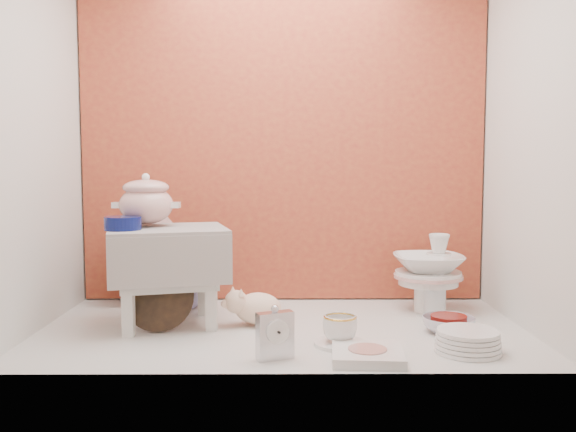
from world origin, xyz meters
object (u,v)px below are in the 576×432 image
(gold_rim_teacup, at_px, (340,328))
(dinner_plate_stack, at_px, (468,341))
(step_stool, at_px, (168,277))
(blue_white_vase, at_px, (180,279))
(mantel_clock, at_px, (275,332))
(porcelain_tower, at_px, (428,273))
(plush_pig, at_px, (258,308))
(floral_platter, at_px, (159,256))
(crystal_bowl, at_px, (448,325))
(soup_tureen, at_px, (146,200))

(gold_rim_teacup, bearing_deg, dinner_plate_stack, -10.75)
(step_stool, bearing_deg, blue_white_vase, 76.06)
(mantel_clock, xyz_separation_m, porcelain_tower, (0.63, 0.62, 0.08))
(blue_white_vase, height_order, plush_pig, blue_white_vase)
(dinner_plate_stack, xyz_separation_m, porcelain_tower, (-0.00, 0.55, 0.13))
(mantel_clock, bearing_deg, plush_pig, 76.27)
(dinner_plate_stack, bearing_deg, gold_rim_teacup, 169.25)
(floral_platter, bearing_deg, blue_white_vase, -39.41)
(floral_platter, relative_size, blue_white_vase, 1.72)
(mantel_clock, height_order, dinner_plate_stack, mantel_clock)
(plush_pig, bearing_deg, step_stool, -172.54)
(floral_platter, relative_size, mantel_clock, 2.51)
(blue_white_vase, relative_size, plush_pig, 1.10)
(plush_pig, relative_size, dinner_plate_stack, 1.05)
(step_stool, bearing_deg, floral_platter, 92.16)
(floral_platter, distance_m, gold_rim_teacup, 0.99)
(plush_pig, xyz_separation_m, porcelain_tower, (0.70, 0.22, 0.10))
(step_stool, xyz_separation_m, crystal_bowl, (1.04, -0.11, -0.16))
(step_stool, relative_size, porcelain_tower, 1.32)
(floral_platter, relative_size, gold_rim_teacup, 3.66)
(step_stool, bearing_deg, dinner_plate_stack, -32.87)
(soup_tureen, xyz_separation_m, gold_rim_teacup, (0.72, -0.32, -0.42))
(dinner_plate_stack, relative_size, crystal_bowl, 1.15)
(mantel_clock, bearing_deg, soup_tureen, 113.72)
(blue_white_vase, height_order, porcelain_tower, porcelain_tower)
(step_stool, xyz_separation_m, gold_rim_teacup, (0.63, -0.27, -0.13))
(floral_platter, bearing_deg, porcelain_tower, -8.05)
(mantel_clock, bearing_deg, floral_platter, 100.15)
(soup_tureen, height_order, porcelain_tower, soup_tureen)
(step_stool, relative_size, blue_white_vase, 1.74)
(gold_rim_teacup, bearing_deg, plush_pig, 137.95)
(step_stool, distance_m, mantel_clock, 0.59)
(blue_white_vase, bearing_deg, soup_tureen, -110.17)
(gold_rim_teacup, bearing_deg, floral_platter, 139.26)
(step_stool, distance_m, porcelain_tower, 1.06)
(soup_tureen, xyz_separation_m, dinner_plate_stack, (1.13, -0.39, -0.44))
(soup_tureen, relative_size, gold_rim_teacup, 2.10)
(mantel_clock, relative_size, plush_pig, 0.75)
(plush_pig, xyz_separation_m, gold_rim_teacup, (0.29, -0.26, -0.01))
(soup_tureen, xyz_separation_m, blue_white_vase, (0.09, 0.23, -0.35))
(gold_rim_teacup, relative_size, porcelain_tower, 0.36)
(floral_platter, xyz_separation_m, dinner_plate_stack, (1.15, -0.72, -0.17))
(gold_rim_teacup, xyz_separation_m, crystal_bowl, (0.41, 0.15, -0.03))
(mantel_clock, bearing_deg, gold_rim_teacup, 9.91)
(step_stool, xyz_separation_m, dinner_plate_stack, (1.04, -0.34, -0.15))
(floral_platter, bearing_deg, soup_tureen, -85.90)
(floral_platter, bearing_deg, plush_pig, -39.87)
(plush_pig, bearing_deg, mantel_clock, -71.45)
(mantel_clock, xyz_separation_m, dinner_plate_stack, (0.63, 0.07, -0.05))
(mantel_clock, distance_m, dinner_plate_stack, 0.63)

